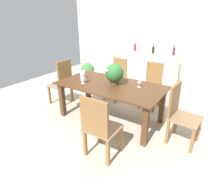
# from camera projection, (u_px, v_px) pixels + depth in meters

# --- Properties ---
(ground_plane) EXTENTS (7.04, 7.04, 0.00)m
(ground_plane) POSITION_uv_depth(u_px,v_px,m) (116.00, 114.00, 3.93)
(ground_plane) COLOR #BCB29E
(back_wall) EXTENTS (6.40, 0.10, 2.60)m
(back_wall) POSITION_uv_depth(u_px,v_px,m) (162.00, 38.00, 5.49)
(back_wall) COLOR beige
(back_wall) RESTS_ON ground
(dining_table) EXTENTS (2.01, 1.04, 0.73)m
(dining_table) POSITION_uv_depth(u_px,v_px,m) (110.00, 90.00, 3.54)
(dining_table) COLOR #4C2D19
(dining_table) RESTS_ON ground
(chair_near_right) EXTENTS (0.48, 0.45, 0.97)m
(chair_near_right) POSITION_uv_depth(u_px,v_px,m) (99.00, 126.00, 2.55)
(chair_near_right) COLOR brown
(chair_near_right) RESTS_ON ground
(chair_far_left) EXTENTS (0.44, 0.49, 0.98)m
(chair_far_left) POSITION_uv_depth(u_px,v_px,m) (117.00, 77.00, 4.58)
(chair_far_left) COLOR brown
(chair_far_left) RESTS_ON ground
(chair_far_right) EXTENTS (0.41, 0.44, 0.99)m
(chair_far_right) POSITION_uv_depth(u_px,v_px,m) (152.00, 83.00, 4.13)
(chair_far_right) COLOR brown
(chair_far_right) RESTS_ON ground
(chair_foot_end) EXTENTS (0.49, 0.49, 0.97)m
(chair_foot_end) POSITION_uv_depth(u_px,v_px,m) (179.00, 111.00, 2.93)
(chair_foot_end) COLOR brown
(chair_foot_end) RESTS_ON ground
(chair_head_end) EXTENTS (0.44, 0.43, 1.04)m
(chair_head_end) POSITION_uv_depth(u_px,v_px,m) (63.00, 81.00, 4.20)
(chair_head_end) COLOR brown
(chair_head_end) RESTS_ON ground
(flower_centerpiece) EXTENTS (0.34, 0.34, 0.40)m
(flower_centerpiece) POSITION_uv_depth(u_px,v_px,m) (114.00, 73.00, 3.41)
(flower_centerpiece) COLOR #4C3828
(flower_centerpiece) RESTS_ON dining_table
(crystal_vase_left) EXTENTS (0.10, 0.10, 0.17)m
(crystal_vase_left) POSITION_uv_depth(u_px,v_px,m) (83.00, 74.00, 3.78)
(crystal_vase_left) COLOR silver
(crystal_vase_left) RESTS_ON dining_table
(crystal_vase_center_near) EXTENTS (0.08, 0.08, 0.21)m
(crystal_vase_center_near) POSITION_uv_depth(u_px,v_px,m) (83.00, 78.00, 3.50)
(crystal_vase_center_near) COLOR silver
(crystal_vase_center_near) RESTS_ON dining_table
(wine_glass) EXTENTS (0.07, 0.07, 0.16)m
(wine_glass) POSITION_uv_depth(u_px,v_px,m) (139.00, 81.00, 3.32)
(wine_glass) COLOR silver
(wine_glass) RESTS_ON dining_table
(kitchen_counter) EXTENTS (1.52, 0.52, 0.94)m
(kitchen_counter) POSITION_uv_depth(u_px,v_px,m) (150.00, 70.00, 5.38)
(kitchen_counter) COLOR silver
(kitchen_counter) RESTS_ON ground
(wine_bottle_clear) EXTENTS (0.08, 0.08, 0.25)m
(wine_bottle_clear) POSITION_uv_depth(u_px,v_px,m) (153.00, 50.00, 5.19)
(wine_bottle_clear) COLOR black
(wine_bottle_clear) RESTS_ON kitchen_counter
(wine_bottle_dark) EXTENTS (0.07, 0.07, 0.28)m
(wine_bottle_dark) POSITION_uv_depth(u_px,v_px,m) (174.00, 51.00, 4.93)
(wine_bottle_dark) COLOR #511E28
(wine_bottle_dark) RESTS_ON kitchen_counter
(wine_bottle_tall) EXTENTS (0.07, 0.07, 0.28)m
(wine_bottle_tall) POSITION_uv_depth(u_px,v_px,m) (135.00, 48.00, 5.53)
(wine_bottle_tall) COLOR #511E28
(wine_bottle_tall) RESTS_ON kitchen_counter
(potted_plant_floor) EXTENTS (0.42, 0.42, 0.58)m
(potted_plant_floor) POSITION_uv_depth(u_px,v_px,m) (88.00, 71.00, 5.78)
(potted_plant_floor) COLOR #9E9384
(potted_plant_floor) RESTS_ON ground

